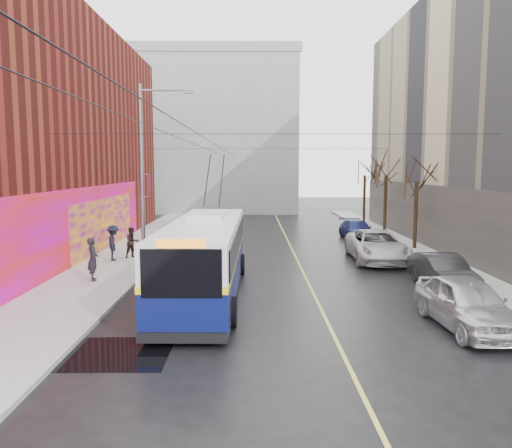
{
  "coord_description": "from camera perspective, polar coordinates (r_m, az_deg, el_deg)",
  "views": [
    {
      "loc": [
        -0.97,
        -14.18,
        5.08
      ],
      "look_at": [
        -0.8,
        8.46,
        2.49
      ],
      "focal_mm": 35.0,
      "sensor_mm": 36.0,
      "label": 1
    }
  ],
  "objects": [
    {
      "name": "parked_car_d",
      "position": [
        35.97,
        11.47,
        -0.66
      ],
      "size": [
        2.13,
        4.69,
        1.33
      ],
      "primitive_type": "imported",
      "rotation": [
        0.0,
        0.0,
        0.06
      ],
      "color": "navy",
      "rests_on": "ground"
    },
    {
      "name": "tree_near",
      "position": [
        31.79,
        17.95,
        6.02
      ],
      "size": [
        3.2,
        3.2,
        6.4
      ],
      "color": "black",
      "rests_on": "ground"
    },
    {
      "name": "building_far",
      "position": [
        59.51,
        -5.37,
        10.29
      ],
      "size": [
        20.5,
        12.1,
        18.0
      ],
      "color": "gray",
      "rests_on": "ground"
    },
    {
      "name": "catenary_wires",
      "position": [
        29.02,
        -3.58,
        8.81
      ],
      "size": [
        18.0,
        60.0,
        0.22
      ],
      "color": "black"
    },
    {
      "name": "trolleybus",
      "position": [
        19.82,
        -5.84,
        -3.65
      ],
      "size": [
        2.99,
        12.16,
        5.73
      ],
      "rotation": [
        0.0,
        0.0,
        -0.02
      ],
      "color": "#090F46",
      "rests_on": "ground"
    },
    {
      "name": "pigeons_flying",
      "position": [
        24.55,
        -2.72,
        12.52
      ],
      "size": [
        3.35,
        1.38,
        1.58
      ],
      "color": "slate"
    },
    {
      "name": "pedestrian_a",
      "position": [
        22.88,
        -18.15,
        -3.84
      ],
      "size": [
        0.67,
        0.81,
        1.89
      ],
      "primitive_type": "imported",
      "rotation": [
        0.0,
        0.0,
        1.93
      ],
      "color": "black",
      "rests_on": "sidewalk_left"
    },
    {
      "name": "ground",
      "position": [
        15.1,
        3.37,
        -13.16
      ],
      "size": [
        140.0,
        140.0,
        0.0
      ],
      "primitive_type": "plane",
      "color": "black",
      "rests_on": "ground"
    },
    {
      "name": "parked_car_b",
      "position": [
        22.35,
        20.56,
        -5.15
      ],
      "size": [
        1.7,
        4.44,
        1.44
      ],
      "primitive_type": "imported",
      "rotation": [
        0.0,
        0.0,
        0.04
      ],
      "color": "#28282B",
      "rests_on": "ground"
    },
    {
      "name": "tree_far",
      "position": [
        45.29,
        12.36,
        6.45
      ],
      "size": [
        3.2,
        3.2,
        6.57
      ],
      "color": "black",
      "rests_on": "ground"
    },
    {
      "name": "pedestrian_c",
      "position": [
        27.43,
        -15.97,
        -2.09
      ],
      "size": [
        1.0,
        1.36,
        1.89
      ],
      "primitive_type": "imported",
      "rotation": [
        0.0,
        0.0,
        1.84
      ],
      "color": "black",
      "rests_on": "sidewalk_left"
    },
    {
      "name": "sidewalk_right",
      "position": [
        28.46,
        20.13,
        -4.01
      ],
      "size": [
        2.0,
        60.0,
        0.15
      ],
      "primitive_type": "cube",
      "color": "gray",
      "rests_on": "ground"
    },
    {
      "name": "streetlight_pole",
      "position": [
        24.73,
        -12.56,
        5.82
      ],
      "size": [
        2.65,
        0.6,
        9.0
      ],
      "color": "slate",
      "rests_on": "ground"
    },
    {
      "name": "tree_mid",
      "position": [
        38.5,
        14.67,
        6.57
      ],
      "size": [
        3.2,
        3.2,
        6.68
      ],
      "color": "black",
      "rests_on": "ground"
    },
    {
      "name": "parked_car_c",
      "position": [
        27.85,
        13.65,
        -2.45
      ],
      "size": [
        2.97,
        6.07,
        1.66
      ],
      "primitive_type": "imported",
      "rotation": [
        0.0,
        0.0,
        -0.04
      ],
      "color": "#BDBDBF",
      "rests_on": "ground"
    },
    {
      "name": "puddle",
      "position": [
        14.61,
        -15.45,
        -14.06
      ],
      "size": [
        2.81,
        2.59,
        0.01
      ],
      "primitive_type": "cube",
      "color": "black",
      "rests_on": "ground"
    },
    {
      "name": "pedestrian_b",
      "position": [
        28.04,
        -13.96,
        -2.08
      ],
      "size": [
        1.03,
        1.01,
        1.67
      ],
      "primitive_type": "imported",
      "rotation": [
        0.0,
        0.0,
        0.71
      ],
      "color": "black",
      "rests_on": "sidewalk_left"
    },
    {
      "name": "lane_line",
      "position": [
        28.74,
        4.51,
        -3.68
      ],
      "size": [
        0.12,
        50.0,
        0.01
      ],
      "primitive_type": "cube",
      "color": "#BFB74C",
      "rests_on": "ground"
    },
    {
      "name": "following_car",
      "position": [
        33.42,
        -5.28,
        -0.97
      ],
      "size": [
        2.14,
        4.48,
        1.48
      ],
      "primitive_type": "imported",
      "rotation": [
        0.0,
        0.0,
        -0.09
      ],
      "color": "#B4B5B9",
      "rests_on": "ground"
    },
    {
      "name": "parked_car_a",
      "position": [
        17.25,
        22.95,
        -8.32
      ],
      "size": [
        2.16,
        4.89,
        1.64
      ],
      "primitive_type": "imported",
      "rotation": [
        0.0,
        0.0,
        0.05
      ],
      "color": "silver",
      "rests_on": "ground"
    },
    {
      "name": "sidewalk_left",
      "position": [
        27.57,
        -15.24,
        -4.18
      ],
      "size": [
        4.0,
        60.0,
        0.15
      ],
      "primitive_type": "cube",
      "color": "gray",
      "rests_on": "ground"
    }
  ]
}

